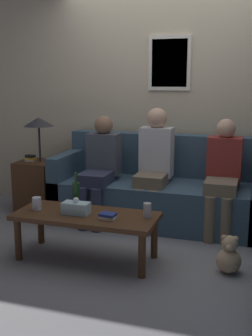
{
  "coord_description": "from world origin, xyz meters",
  "views": [
    {
      "loc": [
        1.01,
        -3.81,
        1.54
      ],
      "look_at": [
        -0.18,
        -0.1,
        0.7
      ],
      "focal_mm": 45.0,
      "sensor_mm": 36.0,
      "label": 1
    }
  ],
  "objects_px": {
    "couch_main": "(159,192)",
    "wine_bottle": "(76,194)",
    "person_right": "(223,172)",
    "coffee_table": "(86,220)",
    "drinking_glass": "(37,204)",
    "person_left": "(100,165)",
    "person_middle": "(154,162)",
    "teddy_bear": "(229,257)"
  },
  "relations": [
    {
      "from": "couch_main",
      "to": "coffee_table",
      "type": "relative_size",
      "value": 1.81
    },
    {
      "from": "coffee_table",
      "to": "wine_bottle",
      "type": "distance_m",
      "value": 0.29
    },
    {
      "from": "drinking_glass",
      "to": "person_right",
      "type": "height_order",
      "value": "person_right"
    },
    {
      "from": "person_right",
      "to": "drinking_glass",
      "type": "bearing_deg",
      "value": -145.33
    },
    {
      "from": "wine_bottle",
      "to": "person_left",
      "type": "height_order",
      "value": "person_left"
    },
    {
      "from": "person_left",
      "to": "person_right",
      "type": "relative_size",
      "value": 1.0
    },
    {
      "from": "wine_bottle",
      "to": "teddy_bear",
      "type": "xyz_separation_m",
      "value": [
        1.36,
        -0.07,
        -0.39
      ]
    },
    {
      "from": "person_right",
      "to": "teddy_bear",
      "type": "height_order",
      "value": "person_right"
    },
    {
      "from": "drinking_glass",
      "to": "teddy_bear",
      "type": "xyz_separation_m",
      "value": [
        1.65,
        0.12,
        -0.33
      ]
    },
    {
      "from": "person_right",
      "to": "couch_main",
      "type": "bearing_deg",
      "value": 166.49
    },
    {
      "from": "person_right",
      "to": "person_left",
      "type": "bearing_deg",
      "value": -177.63
    },
    {
      "from": "coffee_table",
      "to": "drinking_glass",
      "type": "height_order",
      "value": "drinking_glass"
    },
    {
      "from": "coffee_table",
      "to": "person_middle",
      "type": "height_order",
      "value": "person_middle"
    },
    {
      "from": "person_left",
      "to": "person_middle",
      "type": "bearing_deg",
      "value": 9.74
    },
    {
      "from": "drinking_glass",
      "to": "person_left",
      "type": "bearing_deg",
      "value": 77.71
    },
    {
      "from": "couch_main",
      "to": "person_right",
      "type": "distance_m",
      "value": 0.77
    },
    {
      "from": "drinking_glass",
      "to": "person_right",
      "type": "bearing_deg",
      "value": 34.67
    },
    {
      "from": "wine_bottle",
      "to": "person_left",
      "type": "xyz_separation_m",
      "value": [
        -0.07,
        0.79,
        0.1
      ]
    },
    {
      "from": "couch_main",
      "to": "teddy_bear",
      "type": "height_order",
      "value": "couch_main"
    },
    {
      "from": "person_right",
      "to": "teddy_bear",
      "type": "relative_size",
      "value": 3.61
    },
    {
      "from": "person_left",
      "to": "person_middle",
      "type": "height_order",
      "value": "person_middle"
    },
    {
      "from": "couch_main",
      "to": "coffee_table",
      "type": "distance_m",
      "value": 1.23
    },
    {
      "from": "person_middle",
      "to": "person_right",
      "type": "height_order",
      "value": "person_middle"
    },
    {
      "from": "couch_main",
      "to": "drinking_glass",
      "type": "height_order",
      "value": "couch_main"
    },
    {
      "from": "coffee_table",
      "to": "wine_bottle",
      "type": "xyz_separation_m",
      "value": [
        -0.17,
        0.17,
        0.17
      ]
    },
    {
      "from": "person_left",
      "to": "teddy_bear",
      "type": "height_order",
      "value": "person_left"
    },
    {
      "from": "couch_main",
      "to": "person_middle",
      "type": "xyz_separation_m",
      "value": [
        -0.03,
        -0.12,
        0.36
      ]
    },
    {
      "from": "coffee_table",
      "to": "drinking_glass",
      "type": "relative_size",
      "value": 10.89
    },
    {
      "from": "wine_bottle",
      "to": "person_middle",
      "type": "distance_m",
      "value": 1.03
    },
    {
      "from": "couch_main",
      "to": "coffee_table",
      "type": "height_order",
      "value": "couch_main"
    },
    {
      "from": "coffee_table",
      "to": "teddy_bear",
      "type": "bearing_deg",
      "value": 4.71
    },
    {
      "from": "couch_main",
      "to": "person_right",
      "type": "xyz_separation_m",
      "value": [
        0.69,
        -0.16,
        0.3
      ]
    },
    {
      "from": "wine_bottle",
      "to": "person_left",
      "type": "bearing_deg",
      "value": 95.45
    },
    {
      "from": "teddy_bear",
      "to": "wine_bottle",
      "type": "bearing_deg",
      "value": 176.94
    },
    {
      "from": "couch_main",
      "to": "drinking_glass",
      "type": "relative_size",
      "value": 19.68
    },
    {
      "from": "coffee_table",
      "to": "wine_bottle",
      "type": "height_order",
      "value": "wine_bottle"
    },
    {
      "from": "coffee_table",
      "to": "couch_main",
      "type": "bearing_deg",
      "value": 73.09
    },
    {
      "from": "person_middle",
      "to": "person_right",
      "type": "xyz_separation_m",
      "value": [
        0.71,
        -0.04,
        -0.05
      ]
    },
    {
      "from": "wine_bottle",
      "to": "person_right",
      "type": "xyz_separation_m",
      "value": [
        1.21,
        0.84,
        0.1
      ]
    },
    {
      "from": "couch_main",
      "to": "wine_bottle",
      "type": "height_order",
      "value": "couch_main"
    },
    {
      "from": "drinking_glass",
      "to": "teddy_bear",
      "type": "distance_m",
      "value": 1.68
    },
    {
      "from": "drinking_glass",
      "to": "coffee_table",
      "type": "bearing_deg",
      "value": 3.23
    }
  ]
}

